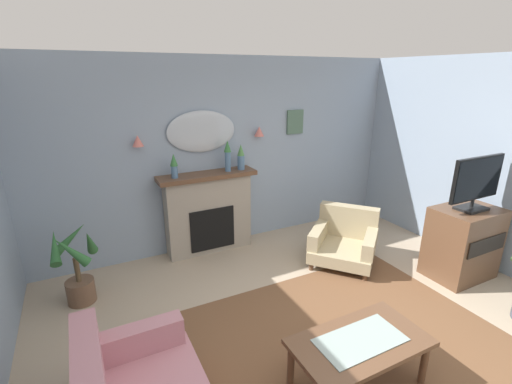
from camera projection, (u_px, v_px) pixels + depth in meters
name	position (u px, v px, depth m)	size (l,w,h in m)	color
floor	(354.00, 367.00, 3.20)	(6.46, 6.59, 0.10)	tan
wall_back	(228.00, 154.00, 5.16)	(6.46, 0.10, 2.70)	#8C9EB2
patterned_rug	(340.00, 347.00, 3.35)	(3.20, 2.40, 0.01)	brown
fireplace	(209.00, 213.00, 5.05)	(1.36, 0.36, 1.16)	gray
mantel_vase_right	(174.00, 165.00, 4.59)	(0.10, 0.10, 0.32)	#4C7093
mantel_vase_centre	(228.00, 154.00, 4.89)	(0.10, 0.10, 0.43)	#4C7093
mantel_vase_left	(241.00, 157.00, 4.99)	(0.10, 0.10, 0.36)	#4C7093
wall_mirror	(202.00, 131.00, 4.81)	(0.96, 0.06, 0.56)	#B2BCC6
wall_sconce_left	(138.00, 141.00, 4.42)	(0.14, 0.14, 0.14)	#D17066
wall_sconce_right	(259.00, 131.00, 5.15)	(0.14, 0.14, 0.14)	#D17066
framed_picture	(295.00, 122.00, 5.45)	(0.28, 0.03, 0.36)	#4C6B56
coffee_table	(360.00, 346.00, 2.84)	(1.10, 0.60, 0.45)	brown
armchair_in_corner	(345.00, 240.00, 4.85)	(1.14, 1.14, 0.71)	tan
tv_cabinet	(463.00, 243.00, 4.44)	(0.80, 0.57, 0.90)	brown
tv_flatscreen	(477.00, 182.00, 4.17)	(0.84, 0.24, 0.65)	black
potted_plant_tall_palm	(77.00, 270.00, 3.91)	(0.47, 0.49, 0.92)	brown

